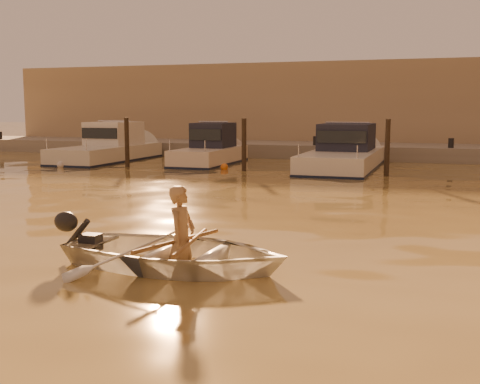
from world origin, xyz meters
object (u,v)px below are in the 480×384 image
(moored_boat_2, at_px, (344,153))
(dinghy, at_px, (176,253))
(person, at_px, (182,238))
(moored_boat_1, at_px, (209,150))
(waterfront_building, at_px, (413,108))
(moored_boat_0, at_px, (107,147))

(moored_boat_2, bearing_deg, dinghy, -90.06)
(person, bearing_deg, moored_boat_1, 21.61)
(dinghy, relative_size, waterfront_building, 0.07)
(dinghy, bearing_deg, moored_boat_1, 21.30)
(moored_boat_1, bearing_deg, dinghy, -70.26)
(moored_boat_0, height_order, waterfront_building, waterfront_building)
(dinghy, xyz_separation_m, moored_boat_0, (-10.67, 15.91, 0.39))
(dinghy, height_order, moored_boat_0, moored_boat_0)
(moored_boat_2, bearing_deg, person, -89.70)
(moored_boat_0, bearing_deg, waterfront_building, 40.79)
(moored_boat_0, height_order, moored_boat_2, same)
(dinghy, relative_size, moored_boat_0, 0.47)
(dinghy, bearing_deg, moored_boat_0, 35.41)
(person, bearing_deg, dinghy, 90.00)
(moored_boat_0, distance_m, moored_boat_2, 10.69)
(moored_boat_0, distance_m, waterfront_building, 16.93)
(moored_boat_2, distance_m, waterfront_building, 11.33)
(moored_boat_0, bearing_deg, moored_boat_1, 0.00)
(moored_boat_2, height_order, waterfront_building, waterfront_building)
(moored_boat_0, relative_size, moored_boat_2, 0.88)
(person, distance_m, moored_boat_0, 19.22)
(dinghy, xyz_separation_m, waterfront_building, (2.07, 26.91, 2.16))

